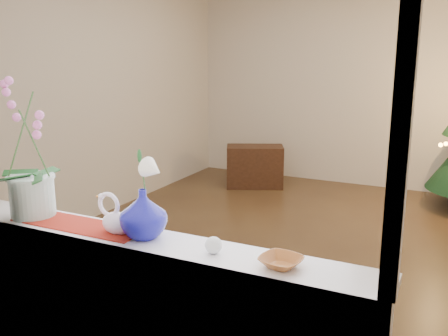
% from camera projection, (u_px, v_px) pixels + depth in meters
% --- Properties ---
extents(ground, '(5.00, 5.00, 0.00)m').
position_uv_depth(ground, '(299.00, 248.00, 4.53)').
color(ground, '#382517').
rests_on(ground, ground).
extents(wall_back, '(4.50, 0.10, 2.70)m').
position_uv_depth(wall_back, '(362.00, 83.00, 6.41)').
color(wall_back, beige).
rests_on(wall_back, ground).
extents(wall_front, '(4.50, 0.10, 2.70)m').
position_uv_depth(wall_front, '(121.00, 149.00, 2.04)').
color(wall_front, beige).
rests_on(wall_front, ground).
extents(wall_left, '(0.10, 5.00, 2.70)m').
position_uv_depth(wall_left, '(96.00, 90.00, 5.19)').
color(wall_left, beige).
rests_on(wall_left, ground).
extents(windowsill, '(2.20, 0.26, 0.04)m').
position_uv_depth(windowsill, '(143.00, 242.00, 2.26)').
color(windowsill, white).
rests_on(windowsill, window_apron).
extents(window_frame, '(2.22, 0.06, 1.60)m').
position_uv_depth(window_frame, '(121.00, 62.00, 1.99)').
color(window_frame, white).
rests_on(window_frame, windowsill).
extents(runner, '(0.70, 0.20, 0.01)m').
position_uv_depth(runner, '(78.00, 225.00, 2.41)').
color(runner, maroon).
rests_on(runner, windowsill).
extents(orchid_pot, '(0.28, 0.28, 0.70)m').
position_uv_depth(orchid_pot, '(28.00, 149.00, 2.47)').
color(orchid_pot, white).
rests_on(orchid_pot, windowsill).
extents(swan, '(0.22, 0.10, 0.18)m').
position_uv_depth(swan, '(117.00, 215.00, 2.28)').
color(swan, white).
rests_on(swan, windowsill).
extents(blue_vase, '(0.31, 0.31, 0.26)m').
position_uv_depth(blue_vase, '(143.00, 210.00, 2.23)').
color(blue_vase, '#0A0A68').
rests_on(blue_vase, windowsill).
extents(lily, '(0.14, 0.08, 0.19)m').
position_uv_depth(lily, '(141.00, 161.00, 2.18)').
color(lily, white).
rests_on(lily, blue_vase).
extents(paperweight, '(0.09, 0.09, 0.07)m').
position_uv_depth(paperweight, '(213.00, 245.00, 2.07)').
color(paperweight, silver).
rests_on(paperweight, windowsill).
extents(amber_dish, '(0.16, 0.16, 0.04)m').
position_uv_depth(amber_dish, '(281.00, 263.00, 1.95)').
color(amber_dish, '#925120').
rests_on(amber_dish, windowsill).
extents(side_table, '(0.81, 0.63, 0.54)m').
position_uv_depth(side_table, '(255.00, 166.00, 6.53)').
color(side_table, black).
rests_on(side_table, ground).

